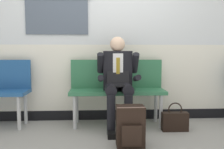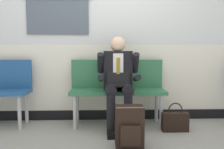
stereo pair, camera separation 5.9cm
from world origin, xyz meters
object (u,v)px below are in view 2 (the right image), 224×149
bench_with_person (117,86)px  backpack (129,127)px  person_seated (118,79)px  handbag (175,121)px

bench_with_person → backpack: 0.93m
bench_with_person → person_seated: 0.23m
bench_with_person → handbag: bench_with_person is taller
person_seated → handbag: 0.94m
backpack → bench_with_person: bearing=95.6°
backpack → person_seated: bearing=97.3°
person_seated → handbag: size_ratio=3.29×
bench_with_person → handbag: 0.94m
handbag → person_seated: bearing=167.0°
backpack → handbag: 0.82m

